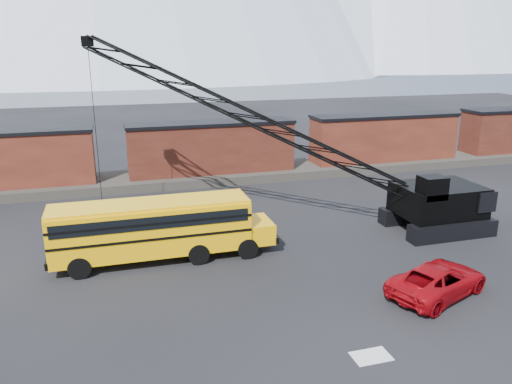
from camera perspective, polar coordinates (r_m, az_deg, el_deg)
ground at (r=22.32m, az=6.77°, el=-12.74°), size 160.00×160.00×0.00m
gravel_berm at (r=41.93m, az=-5.03°, el=1.92°), size 120.00×5.00×0.70m
boxcar_mid at (r=41.39m, az=-5.12°, el=5.15°), size 13.70×3.10×4.17m
boxcar_east_near at (r=47.15m, az=14.41°, el=6.09°), size 13.70×3.10×4.17m
snow_patch at (r=19.48m, az=13.02°, el=-17.82°), size 1.40×0.90×0.02m
school_bus at (r=26.29m, az=-11.09°, el=-3.99°), size 11.65×2.65×3.19m
red_pickup at (r=24.12m, az=20.09°, el=-9.42°), size 5.75×4.16×1.45m
crawler_crane at (r=29.62m, az=-0.27°, el=8.33°), size 22.73×10.14×11.55m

